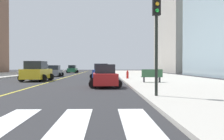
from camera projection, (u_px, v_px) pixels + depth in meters
sidewalk_kerb_east at (181, 82)px, 23.56m from camera, size 10.00×120.00×0.15m
lane_divider_paint at (72, 75)px, 43.22m from camera, size 0.16×80.00×0.01m
parking_garage_concrete at (199, 11)px, 65.62m from camera, size 18.00×24.00×30.72m
car_white_nearest at (42, 70)px, 44.52m from camera, size 2.66×4.22×1.87m
car_red_second at (105, 76)px, 19.31m from camera, size 2.44×3.81×1.67m
car_blue_third at (101, 72)px, 31.76m from camera, size 2.66×4.18×1.84m
car_gray_fourth at (55, 71)px, 38.81m from camera, size 2.35×3.74×1.67m
car_green_fifth at (72, 69)px, 59.65m from camera, size 2.56×4.00×1.76m
car_yellow_sixth at (37, 72)px, 27.01m from camera, size 3.01×4.68×2.05m
traffic_light_near_corner at (157, 24)px, 12.28m from camera, size 0.36×0.41×4.77m
park_bench at (152, 76)px, 22.63m from camera, size 1.82×0.63×1.12m
fire_hydrant at (127, 75)px, 29.62m from camera, size 0.26×0.26×0.89m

